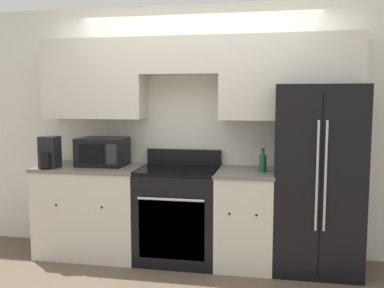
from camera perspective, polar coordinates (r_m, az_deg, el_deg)
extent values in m
plane|color=brown|center=(4.22, -0.82, -16.73)|extent=(12.00, 12.00, 0.00)
cube|color=silver|center=(4.54, 0.82, 1.87)|extent=(8.00, 0.06, 2.60)
cube|color=beige|center=(4.66, -12.82, 8.39)|extent=(1.06, 0.33, 0.82)
cube|color=beige|center=(4.39, -1.45, 11.63)|extent=(0.80, 0.33, 0.37)
cube|color=beige|center=(4.28, 12.88, 8.60)|extent=(1.34, 0.33, 0.82)
cube|color=beige|center=(4.67, -13.18, -8.76)|extent=(1.06, 0.62, 0.90)
cube|color=slate|center=(4.57, -13.32, -3.07)|extent=(1.09, 0.64, 0.03)
sphere|color=black|center=(4.47, -17.65, -7.76)|extent=(0.03, 0.03, 0.03)
sphere|color=black|center=(4.27, -11.93, -8.26)|extent=(0.03, 0.03, 0.03)
cube|color=beige|center=(4.29, 7.07, -9.97)|extent=(0.54, 0.62, 0.90)
cube|color=slate|center=(4.18, 7.15, -3.79)|extent=(0.57, 0.64, 0.03)
sphere|color=black|center=(3.97, 5.02, -9.25)|extent=(0.03, 0.03, 0.03)
sphere|color=black|center=(3.95, 8.59, -9.35)|extent=(0.03, 0.03, 0.03)
cube|color=black|center=(4.38, -1.83, -9.61)|extent=(0.80, 0.62, 0.90)
cube|color=black|center=(4.11, -2.77, -11.34)|extent=(0.64, 0.01, 0.57)
cube|color=black|center=(4.28, -1.85, -3.56)|extent=(0.80, 0.62, 0.04)
cube|color=black|center=(4.53, -1.08, -1.73)|extent=(0.80, 0.04, 0.16)
cylinder|color=silver|center=(4.01, -2.88, -7.41)|extent=(0.64, 0.02, 0.02)
cube|color=black|center=(4.23, 16.31, -4.42)|extent=(0.80, 0.68, 1.76)
cube|color=black|center=(3.91, 16.78, -5.32)|extent=(0.01, 0.01, 1.62)
cylinder|color=#B7B7BC|center=(3.86, 16.34, -4.11)|extent=(0.02, 0.02, 0.97)
cylinder|color=#B7B7BC|center=(3.87, 17.38, -4.12)|extent=(0.02, 0.02, 0.97)
cube|color=black|center=(4.54, -11.82, -1.01)|extent=(0.49, 0.37, 0.29)
cube|color=black|center=(4.39, -13.28, -1.29)|extent=(0.27, 0.01, 0.19)
cube|color=#262628|center=(4.31, -10.68, -1.37)|extent=(0.11, 0.01, 0.20)
cylinder|color=#195928|center=(4.13, 9.41, -2.57)|extent=(0.07, 0.07, 0.16)
cylinder|color=#195928|center=(4.11, 9.43, -1.14)|extent=(0.03, 0.03, 0.05)
cylinder|color=black|center=(4.11, 9.44, -0.70)|extent=(0.03, 0.03, 0.02)
cube|color=black|center=(4.54, -18.43, -1.03)|extent=(0.17, 0.16, 0.32)
cylinder|color=black|center=(4.47, -18.98, -2.06)|extent=(0.11, 0.11, 0.14)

